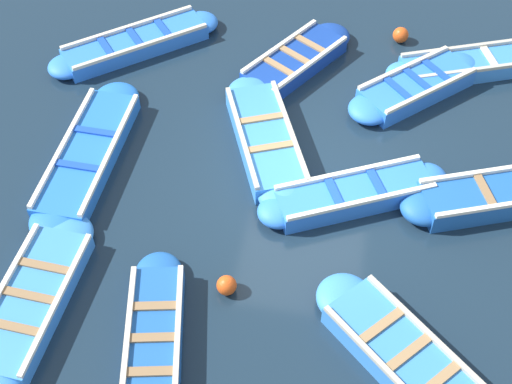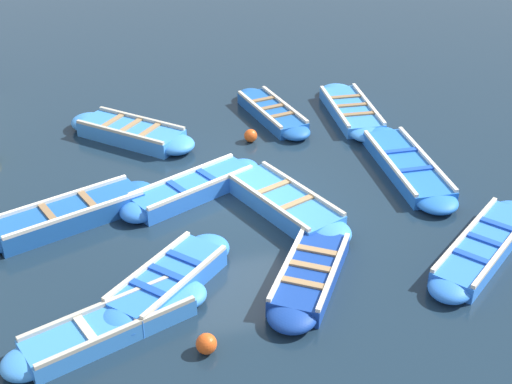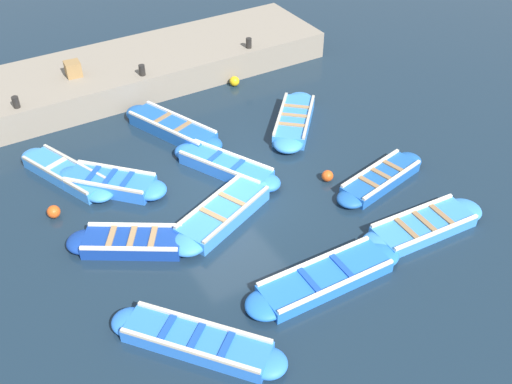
# 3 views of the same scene
# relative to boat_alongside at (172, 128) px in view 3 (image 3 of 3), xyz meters

# --- Properties ---
(ground_plane) EXTENTS (120.00, 120.00, 0.00)m
(ground_plane) POSITION_rel_boat_alongside_xyz_m (3.39, 0.08, -0.20)
(ground_plane) COLOR #162838
(boat_alongside) EXTENTS (3.76, 2.09, 0.46)m
(boat_alongside) POSITION_rel_boat_alongside_xyz_m (0.00, 0.00, 0.00)
(boat_alongside) COLOR #1E59AD
(boat_alongside) RESTS_ON ground
(boat_inner_gap) EXTENTS (2.86, 2.79, 0.43)m
(boat_inner_gap) POSITION_rel_boat_alongside_xyz_m (1.61, -2.55, -0.01)
(boat_inner_gap) COLOR blue
(boat_inner_gap) RESTS_ON ground
(boat_drifting) EXTENTS (1.03, 4.02, 0.36)m
(boat_drifting) POSITION_rel_boat_alongside_xyz_m (7.36, 0.35, -0.05)
(boat_drifting) COLOR blue
(boat_drifting) RESTS_ON ground
(boat_broadside) EXTENTS (1.12, 3.57, 0.35)m
(boat_broadside) POSITION_rel_boat_alongside_xyz_m (7.19, 3.46, -0.05)
(boat_broadside) COLOR #3884E0
(boat_broadside) RESTS_ON ground
(boat_outer_right) EXTENTS (3.40, 2.16, 0.42)m
(boat_outer_right) POSITION_rel_boat_alongside_xyz_m (2.54, 0.45, -0.02)
(boat_outer_right) COLOR blue
(boat_outer_right) RESTS_ON ground
(boat_near_quay) EXTENTS (3.55, 2.00, 0.38)m
(boat_near_quay) POSITION_rel_boat_alongside_xyz_m (0.56, -3.45, -0.04)
(boat_near_quay) COLOR #3884E0
(boat_near_quay) RESTS_ON ground
(boat_far_corner) EXTENTS (2.23, 3.65, 0.44)m
(boat_far_corner) POSITION_rel_boat_alongside_xyz_m (4.26, -0.56, -0.01)
(boat_far_corner) COLOR #3884E0
(boat_far_corner) RESTS_ON ground
(boat_centre) EXTENTS (3.40, 3.00, 0.38)m
(boat_centre) POSITION_rel_boat_alongside_xyz_m (7.45, -2.89, -0.04)
(boat_centre) COLOR blue
(boat_centre) RESTS_ON ground
(boat_tucked) EXTENTS (1.41, 3.34, 0.36)m
(boat_tucked) POSITION_rel_boat_alongside_xyz_m (5.15, 3.81, -0.05)
(boat_tucked) COLOR #1E59AD
(boat_tucked) RESTS_ON ground
(boat_stern_in) EXTENTS (2.40, 3.14, 0.39)m
(boat_stern_in) POSITION_rel_boat_alongside_xyz_m (4.08, -2.91, -0.03)
(boat_stern_in) COLOR navy
(boat_stern_in) RESTS_ON ground
(boat_outer_left) EXTENTS (3.19, 2.98, 0.44)m
(boat_outer_left) POSITION_rel_boat_alongside_xyz_m (1.52, 3.42, -0.01)
(boat_outer_left) COLOR #3884E0
(boat_outer_left) RESTS_ON ground
(quay_wall) EXTENTS (3.44, 13.91, 0.94)m
(quay_wall) POSITION_rel_boat_alongside_xyz_m (-3.68, 0.08, 0.27)
(quay_wall) COLOR gray
(quay_wall) RESTS_ON ground
(bollard_north) EXTENTS (0.20, 0.20, 0.35)m
(bollard_north) POSITION_rel_boat_alongside_xyz_m (-2.31, -3.88, 0.91)
(bollard_north) COLOR black
(bollard_north) RESTS_ON quay_wall
(bollard_mid_north) EXTENTS (0.20, 0.20, 0.35)m
(bollard_mid_north) POSITION_rel_boat_alongside_xyz_m (-2.31, 0.08, 0.91)
(bollard_mid_north) COLOR black
(bollard_mid_north) RESTS_ON quay_wall
(bollard_mid_south) EXTENTS (0.20, 0.20, 0.35)m
(bollard_mid_south) POSITION_rel_boat_alongside_xyz_m (-2.31, 4.04, 0.91)
(bollard_mid_south) COLOR black
(bollard_mid_south) RESTS_ON quay_wall
(wooden_crate) EXTENTS (0.51, 0.51, 0.47)m
(wooden_crate) POSITION_rel_boat_alongside_xyz_m (-3.40, -1.82, 0.97)
(wooden_crate) COLOR olive
(wooden_crate) RESTS_ON quay_wall
(buoy_orange_near) EXTENTS (0.33, 0.33, 0.33)m
(buoy_orange_near) POSITION_rel_boat_alongside_xyz_m (1.99, -4.20, -0.03)
(buoy_orange_near) COLOR #E05119
(buoy_orange_near) RESTS_ON ground
(buoy_yellow_far) EXTENTS (0.32, 0.32, 0.32)m
(buoy_yellow_far) POSITION_rel_boat_alongside_xyz_m (4.31, 2.64, -0.04)
(buoy_yellow_far) COLOR #E05119
(buoy_yellow_far) RESTS_ON ground
(buoy_white_drifting) EXTENTS (0.34, 0.34, 0.34)m
(buoy_white_drifting) POSITION_rel_boat_alongside_xyz_m (-1.70, 3.11, -0.03)
(buoy_white_drifting) COLOR #EAB214
(buoy_white_drifting) RESTS_ON ground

